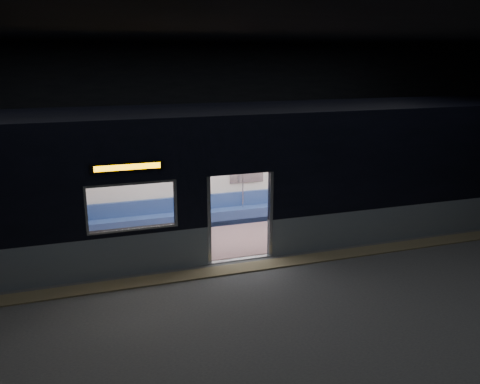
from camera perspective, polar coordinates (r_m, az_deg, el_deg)
station_floor at (r=10.98m, az=1.79°, el=-9.63°), size 24.00×14.00×0.01m
station_envelope at (r=10.02m, az=1.96°, el=9.79°), size 24.00×14.00×5.00m
tactile_strip at (r=11.45m, az=0.82°, el=-8.45°), size 22.80×0.50×0.03m
metro_car at (r=12.69m, az=-2.15°, el=2.61°), size 18.00×3.04×3.35m
passenger at (r=15.40m, az=11.25°, el=0.42°), size 0.38×0.64×1.28m
handbag at (r=15.24m, az=11.47°, el=-0.14°), size 0.32×0.29×0.13m
transit_map at (r=14.34m, az=0.73°, el=2.44°), size 0.91×0.03×0.59m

